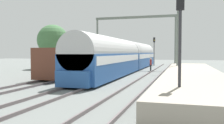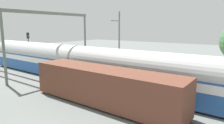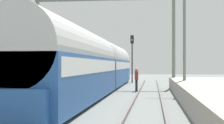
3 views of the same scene
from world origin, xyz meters
TOP-DOWN VIEW (x-y plane):
  - ground at (0.00, 0.00)m, footprint 120.00×120.00m
  - track_far_west at (-3.92, 0.00)m, footprint 1.52×60.00m
  - track_west at (0.00, 0.00)m, footprint 1.52×60.00m
  - track_east at (3.92, 0.00)m, footprint 1.52×60.00m
  - platform at (7.73, 2.00)m, footprint 4.40×28.00m
  - passenger_train at (0.00, 11.17)m, footprint 2.93×32.85m
  - freight_car at (-3.92, 4.23)m, footprint 2.80×13.00m
  - person_crossing at (2.98, 11.42)m, footprint 0.28×0.42m
  - railway_signal_far at (1.92, 24.24)m, footprint 0.36×0.30m
  - catenary_gantry at (0.00, 15.74)m, footprint 12.23×0.28m
  - catenary_pole_east_mid at (6.27, 9.88)m, footprint 1.90×0.20m

SIDE VIEW (x-z plane):
  - ground at x=0.00m, z-range 0.00..0.00m
  - track_far_west at x=-3.92m, z-range 0.00..0.16m
  - track_west at x=0.00m, z-range 0.00..0.16m
  - track_east at x=3.92m, z-range 0.00..0.16m
  - platform at x=7.73m, z-range 0.00..0.90m
  - person_crossing at x=2.98m, z-range 0.16..1.89m
  - freight_car at x=-3.92m, z-range 0.12..2.82m
  - passenger_train at x=0.00m, z-range 0.06..3.88m
  - railway_signal_far at x=1.92m, z-range 0.72..5.89m
  - catenary_pole_east_mid at x=6.27m, z-range 0.15..8.15m
  - catenary_gantry at x=0.00m, z-range 1.68..9.54m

